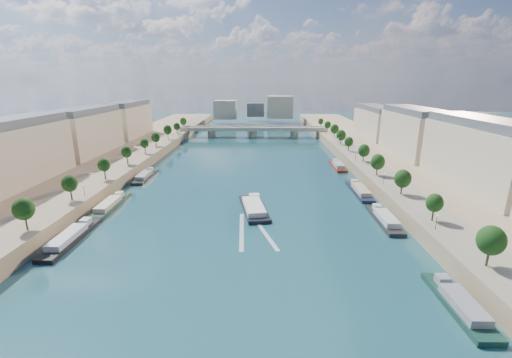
{
  "coord_description": "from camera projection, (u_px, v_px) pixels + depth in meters",
  "views": [
    {
      "loc": [
        7.15,
        -37.85,
        42.75
      ],
      "look_at": [
        4.78,
        92.05,
        5.0
      ],
      "focal_mm": 24.0,
      "sensor_mm": 36.0,
      "label": 1
    }
  ],
  "objects": [
    {
      "name": "pave_left",
      "position": [
        110.0,
        173.0,
        143.99
      ],
      "size": [
        14.0,
        520.0,
        0.1
      ],
      "primitive_type": "cube",
      "color": "gray",
      "rests_on": "quay_left"
    },
    {
      "name": "buildings_right",
      "position": [
        440.0,
        142.0,
        149.86
      ],
      "size": [
        16.0,
        226.0,
        23.2
      ],
      "color": "#C0AF94",
      "rests_on": "ground"
    },
    {
      "name": "wake",
      "position": [
        252.0,
        231.0,
        100.72
      ],
      "size": [
        12.1,
        26.03,
        0.04
      ],
      "color": "silver",
      "rests_on": "ground"
    },
    {
      "name": "moored_barges_right",
      "position": [
        389.0,
        224.0,
        103.17
      ],
      "size": [
        5.0,
        162.0,
        3.6
      ],
      "color": "black",
      "rests_on": "ground"
    },
    {
      "name": "moored_barges_left",
      "position": [
        82.0,
        229.0,
        100.12
      ],
      "size": [
        5.0,
        152.68,
        3.6
      ],
      "color": "#1B253D",
      "rests_on": "ground"
    },
    {
      "name": "buildings_left",
      "position": [
        56.0,
        141.0,
        152.82
      ],
      "size": [
        16.0,
        226.0,
        23.2
      ],
      "color": "#C0AF94",
      "rests_on": "ground"
    },
    {
      "name": "bridge",
      "position": [
        253.0,
        131.0,
        264.0
      ],
      "size": [
        112.0,
        12.0,
        8.15
      ],
      "color": "#C1B79E",
      "rests_on": "ground"
    },
    {
      "name": "trees_left",
      "position": [
        115.0,
        159.0,
        144.36
      ],
      "size": [
        4.8,
        268.8,
        8.26
      ],
      "color": "#382B1E",
      "rests_on": "ground"
    },
    {
      "name": "lamps_right",
      "position": [
        368.0,
        165.0,
        146.12
      ],
      "size": [
        0.36,
        200.36,
        4.28
      ],
      "color": "black",
      "rests_on": "ground"
    },
    {
      "name": "lamps_left",
      "position": [
        110.0,
        173.0,
        133.55
      ],
      "size": [
        0.36,
        200.36,
        4.28
      ],
      "color": "black",
      "rests_on": "ground"
    },
    {
      "name": "ground",
      "position": [
        245.0,
        185.0,
        144.41
      ],
      "size": [
        700.0,
        700.0,
        0.0
      ],
      "primitive_type": "plane",
      "color": "#0C3134",
      "rests_on": "ground"
    },
    {
      "name": "skyline",
      "position": [
        258.0,
        108.0,
        351.03
      ],
      "size": [
        79.0,
        42.0,
        22.0
      ],
      "color": "#C0AF94",
      "rests_on": "ground"
    },
    {
      "name": "pave_right",
      "position": [
        382.0,
        174.0,
        142.0
      ],
      "size": [
        14.0,
        520.0,
        0.1
      ],
      "primitive_type": "cube",
      "color": "gray",
      "rests_on": "quay_right"
    },
    {
      "name": "quay_left",
      "position": [
        76.0,
        179.0,
        144.97
      ],
      "size": [
        44.0,
        520.0,
        5.0
      ],
      "primitive_type": "cube",
      "color": "#9E8460",
      "rests_on": "ground"
    },
    {
      "name": "trees_right",
      "position": [
        371.0,
        156.0,
        150.12
      ],
      "size": [
        4.8,
        268.8,
        8.26
      ],
      "color": "#382B1E",
      "rests_on": "ground"
    },
    {
      "name": "quay_right",
      "position": [
        417.0,
        180.0,
        142.45
      ],
      "size": [
        44.0,
        520.0,
        5.0
      ],
      "primitive_type": "cube",
      "color": "#9E8460",
      "rests_on": "ground"
    },
    {
      "name": "tour_barge",
      "position": [
        254.0,
        208.0,
        116.47
      ],
      "size": [
        11.55,
        26.17,
        3.61
      ],
      "rotation": [
        0.0,
        0.0,
        0.18
      ],
      "color": "black",
      "rests_on": "ground"
    }
  ]
}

